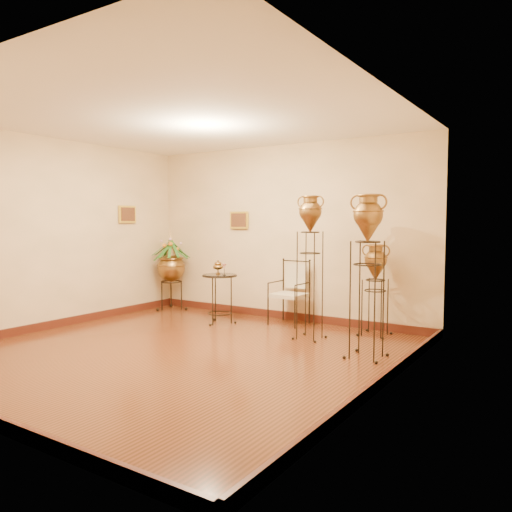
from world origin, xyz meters
The scene contains 8 objects.
ground centered at (0.00, 0.00, 0.00)m, with size 5.00×5.00×0.00m, color brown.
room_shell centered at (-0.01, 0.01, 1.73)m, with size 5.02×5.02×2.81m.
amphora_tall centered at (1.00, 1.47, 0.99)m, with size 0.42×0.42×1.94m.
amphora_mid centered at (1.98, 0.99, 0.97)m, with size 0.46×0.46×1.92m.
amphora_short centered at (1.66, 2.15, 0.64)m, with size 0.51×0.51×1.29m.
planter_urn centered at (-2.12, 2.15, 0.81)m, with size 0.81×0.81×1.45m.
armchair centered at (0.30, 2.15, 0.49)m, with size 0.57×0.53×0.98m.
side_table centered at (-0.63, 1.63, 0.40)m, with size 0.67×0.67×0.96m.
Camera 1 is at (4.02, -4.48, 1.58)m, focal length 35.00 mm.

